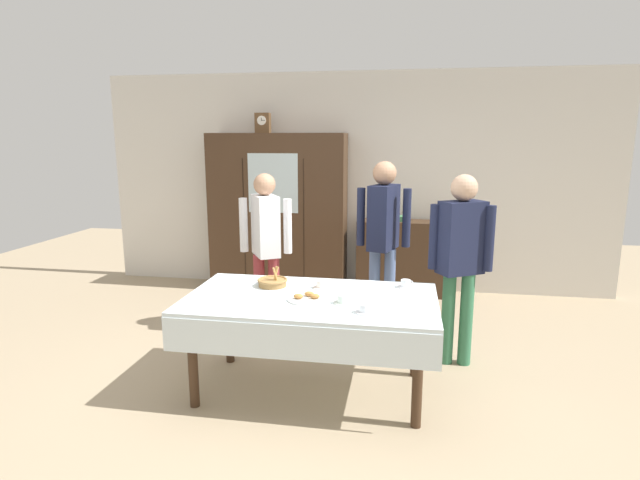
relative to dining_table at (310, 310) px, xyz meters
name	(u,v)px	position (x,y,z in m)	size (l,w,h in m)	color
ground_plane	(316,378)	(0.00, 0.24, -0.65)	(12.00, 12.00, 0.00)	tan
back_wall	(353,183)	(0.00, 2.89, 0.70)	(6.40, 0.10, 2.70)	silver
dining_table	(310,310)	(0.00, 0.00, 0.00)	(1.85, 1.04, 0.75)	#3D2819
wall_cabinet	(278,213)	(-0.90, 2.59, 0.33)	(1.69, 0.46, 1.96)	#3D2819
mantel_clock	(263,123)	(-1.07, 2.59, 1.43)	(0.18, 0.11, 0.24)	brown
bookshelf_low	(402,258)	(0.65, 2.64, -0.20)	(1.10, 0.35, 0.92)	#3D2819
book_stack	(403,219)	(0.65, 2.64, 0.29)	(0.15, 0.18, 0.06)	#3D754C
tea_cup_near_left	(343,300)	(0.25, -0.08, 0.12)	(0.13, 0.13, 0.06)	silver
tea_cup_mid_left	(365,309)	(0.42, -0.25, 0.12)	(0.13, 0.13, 0.06)	white
tea_cup_front_edge	(406,284)	(0.69, 0.39, 0.12)	(0.13, 0.13, 0.06)	white
tea_cup_near_right	(321,285)	(0.04, 0.27, 0.12)	(0.13, 0.13, 0.06)	white
bread_basket	(273,282)	(-0.35, 0.26, 0.13)	(0.24, 0.24, 0.16)	#9E7542
pastry_plate	(307,298)	(-0.02, -0.04, 0.11)	(0.28, 0.28, 0.05)	white
spoon_back_edge	(261,297)	(-0.36, -0.05, 0.10)	(0.12, 0.02, 0.01)	silver
spoon_mid_left	(254,282)	(-0.52, 0.32, 0.10)	(0.12, 0.02, 0.01)	silver
spoon_far_left	(341,312)	(0.27, -0.27, 0.10)	(0.12, 0.02, 0.01)	silver
person_near_right_end	(383,229)	(0.46, 1.37, 0.38)	(0.52, 0.41, 1.69)	slate
person_behind_table_right	(266,238)	(-0.66, 1.16, 0.30)	(0.52, 0.41, 1.58)	#933338
person_by_cabinet	(461,252)	(1.13, 0.71, 0.33)	(0.52, 0.36, 1.62)	#33704C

